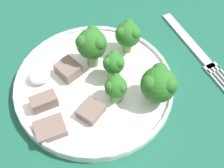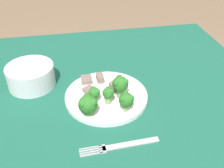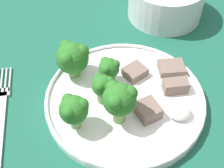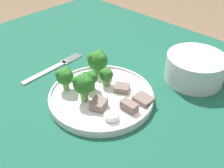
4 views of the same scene
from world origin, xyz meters
name	(u,v)px [view 2 (image 2 of 4)]	position (x,y,z in m)	size (l,w,h in m)	color
table	(115,134)	(0.00, 0.00, 0.63)	(1.07, 1.00, 0.74)	#195642
dinner_plate	(106,96)	(0.05, 0.02, 0.75)	(0.24, 0.24, 0.02)	white
fork	(121,146)	(-0.14, 0.02, 0.74)	(0.03, 0.20, 0.00)	#B2B2B7
cream_bowl	(31,76)	(0.16, 0.24, 0.77)	(0.15, 0.15, 0.07)	silver
broccoli_floret_near_rim_left	(108,94)	(0.01, 0.02, 0.78)	(0.03, 0.03, 0.05)	#709E56
broccoli_floret_center_left	(120,84)	(0.03, -0.02, 0.80)	(0.05, 0.05, 0.07)	#709E56
broccoli_floret_back_left	(94,93)	(0.03, 0.06, 0.78)	(0.03, 0.03, 0.05)	#709E56
broccoli_floret_front_left	(88,104)	(-0.03, 0.08, 0.79)	(0.05, 0.05, 0.06)	#709E56
broccoli_floret_center_back	(126,100)	(-0.03, -0.02, 0.79)	(0.04, 0.04, 0.06)	#709E56
meat_slice_front_slice	(116,86)	(0.08, -0.02, 0.76)	(0.04, 0.04, 0.02)	#756056
meat_slice_middle_slice	(100,78)	(0.13, 0.03, 0.76)	(0.04, 0.02, 0.02)	#756056
meat_slice_rear_slice	(90,91)	(0.07, 0.07, 0.76)	(0.04, 0.04, 0.01)	#756056
meat_slice_edge_slice	(86,80)	(0.13, 0.07, 0.76)	(0.04, 0.03, 0.01)	#756056
sauce_dollop	(115,78)	(0.12, -0.02, 0.76)	(0.03, 0.03, 0.02)	white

